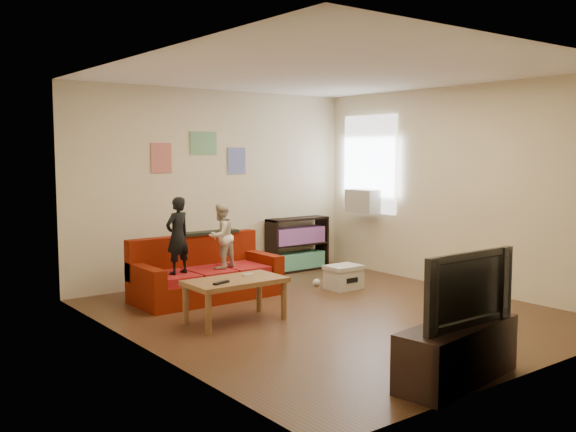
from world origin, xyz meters
TOP-DOWN VIEW (x-y plane):
  - room_shell at (0.00, 0.00)m, footprint 4.52×5.02m
  - sofa at (-0.75, 1.55)m, footprint 1.82×0.84m
  - child_a at (-1.20, 1.39)m, footprint 0.38×0.30m
  - child_b at (-0.60, 1.39)m, footprint 0.48×0.42m
  - coffee_table at (-1.07, 0.33)m, footprint 1.06×0.58m
  - remote at (-1.32, 0.21)m, footprint 0.21×0.11m
  - game_controller at (-0.87, 0.38)m, footprint 0.13×0.05m
  - bookshelf at (1.33, 2.30)m, footprint 1.02×0.31m
  - window at (2.22, 1.65)m, footprint 0.04×1.08m
  - ac_unit at (2.10, 1.65)m, footprint 0.28×0.55m
  - artwork_left at (-0.85, 2.48)m, footprint 0.30×0.01m
  - artwork_center at (-0.20, 2.48)m, footprint 0.42×0.01m
  - artwork_right at (0.35, 2.48)m, footprint 0.30×0.01m
  - file_box at (0.99, 0.87)m, footprint 0.46×0.35m
  - tv_stand at (-0.62, -2.25)m, footprint 1.30×0.59m
  - television at (-0.62, -2.25)m, footprint 1.03×0.14m
  - tissue at (0.82, 1.23)m, footprint 0.12×0.12m

SIDE VIEW (x-z plane):
  - tissue at x=0.82m, z-range 0.00..0.10m
  - file_box at x=0.99m, z-range 0.00..0.32m
  - tv_stand at x=-0.62m, z-range 0.00..0.47m
  - sofa at x=-0.75m, z-range -0.13..0.67m
  - bookshelf at x=1.33m, z-range -0.04..0.77m
  - coffee_table at x=-1.07m, z-range 0.17..0.64m
  - remote at x=-1.32m, z-range 0.48..0.50m
  - game_controller at x=-0.87m, z-range 0.48..0.50m
  - television at x=-0.62m, z-range 0.47..1.06m
  - child_b at x=-0.60m, z-range 0.38..1.20m
  - child_a at x=-1.20m, z-range 0.38..1.30m
  - ac_unit at x=2.10m, z-range 0.91..1.26m
  - room_shell at x=0.00m, z-range -0.01..2.71m
  - window at x=2.22m, z-range 0.90..2.38m
  - artwork_right at x=0.35m, z-range 1.51..1.89m
  - artwork_left at x=-0.85m, z-range 1.55..1.95m
  - artwork_center at x=-0.20m, z-range 1.79..2.11m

